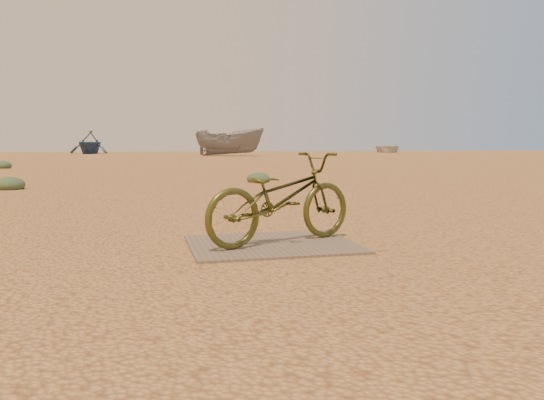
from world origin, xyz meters
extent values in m
plane|color=tan|center=(0.00, 0.00, 0.00)|extent=(120.00, 120.00, 0.00)
cube|color=#6F5D4A|center=(0.08, 0.14, 0.01)|extent=(1.50, 1.21, 0.02)
imported|color=#454619|center=(0.16, 0.14, 0.44)|extent=(1.67, 1.08, 0.83)
imported|color=navy|center=(-5.42, 46.89, 1.07)|extent=(4.65, 4.99, 2.14)
imported|color=gray|center=(5.69, 35.94, 1.06)|extent=(5.82, 4.29, 2.12)
imported|color=silver|center=(24.78, 47.81, 0.53)|extent=(4.71, 5.82, 1.06)
ellipsoid|color=#476040|center=(-3.67, 7.28, 0.00)|extent=(0.60, 0.60, 0.33)
ellipsoid|color=#476040|center=(1.71, 8.01, 0.00)|extent=(0.56, 0.56, 0.31)
ellipsoid|color=#476040|center=(-6.11, 17.42, 0.00)|extent=(0.68, 0.68, 0.37)
camera|label=1|loc=(-1.09, -4.49, 0.93)|focal=35.00mm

